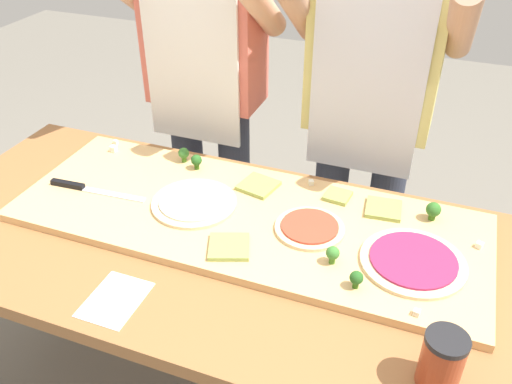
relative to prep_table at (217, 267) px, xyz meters
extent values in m
cube|color=brown|center=(-0.81, 0.35, -0.32)|extent=(0.07, 0.07, 0.76)
cube|color=brown|center=(0.81, 0.35, -0.32)|extent=(0.07, 0.07, 0.76)
cube|color=brown|center=(0.00, 0.00, 0.08)|extent=(1.75, 0.81, 0.04)
cube|color=tan|center=(0.05, 0.10, 0.11)|extent=(1.32, 0.50, 0.02)
cube|color=#B7BABF|center=(-0.35, 0.05, 0.13)|extent=(0.20, 0.03, 0.00)
cube|color=black|center=(-0.51, 0.04, 0.13)|extent=(0.11, 0.02, 0.02)
cylinder|color=beige|center=(0.23, 0.10, 0.13)|extent=(0.19, 0.19, 0.01)
cylinder|color=#BC3D28|center=(0.23, 0.10, 0.14)|extent=(0.16, 0.16, 0.01)
cylinder|color=beige|center=(-0.11, 0.10, 0.13)|extent=(0.25, 0.25, 0.01)
cylinder|color=beige|center=(-0.11, 0.10, 0.14)|extent=(0.20, 0.20, 0.01)
cylinder|color=beige|center=(0.51, 0.06, 0.13)|extent=(0.26, 0.26, 0.01)
cylinder|color=#9E234C|center=(0.51, 0.06, 0.14)|extent=(0.22, 0.22, 0.01)
cube|color=#899E4C|center=(0.03, 0.25, 0.13)|extent=(0.12, 0.12, 0.01)
cube|color=#899E4C|center=(0.41, 0.26, 0.13)|extent=(0.11, 0.11, 0.01)
cube|color=#899E4C|center=(0.27, 0.28, 0.13)|extent=(0.08, 0.08, 0.01)
cube|color=#899E4C|center=(0.06, -0.05, 0.13)|extent=(0.13, 0.13, 0.01)
cylinder|color=#2C5915|center=(0.40, -0.07, 0.14)|extent=(0.01, 0.01, 0.02)
sphere|color=#23561E|center=(0.40, -0.07, 0.16)|extent=(0.03, 0.03, 0.03)
cylinder|color=#2C5915|center=(-0.19, 0.28, 0.14)|extent=(0.02, 0.02, 0.02)
sphere|color=#23561E|center=(-0.19, 0.28, 0.16)|extent=(0.04, 0.04, 0.04)
cylinder|color=#366618|center=(0.54, 0.27, 0.14)|extent=(0.02, 0.02, 0.02)
sphere|color=#2D6623|center=(0.54, 0.27, 0.16)|extent=(0.04, 0.04, 0.04)
cylinder|color=#3F7220|center=(0.32, -0.01, 0.14)|extent=(0.02, 0.02, 0.02)
sphere|color=#38752D|center=(0.32, -0.01, 0.16)|extent=(0.03, 0.03, 0.03)
cylinder|color=#3F7220|center=(-0.25, 0.30, 0.14)|extent=(0.02, 0.02, 0.02)
sphere|color=#38752D|center=(-0.25, 0.30, 0.16)|extent=(0.03, 0.03, 0.03)
cube|color=silver|center=(-0.52, 0.33, 0.13)|extent=(0.01, 0.01, 0.01)
cube|color=white|center=(0.67, 0.18, 0.13)|extent=(0.02, 0.02, 0.02)
cube|color=silver|center=(0.18, 0.32, 0.13)|extent=(0.02, 0.02, 0.01)
cube|color=white|center=(-0.50, 0.28, 0.14)|extent=(0.02, 0.02, 0.02)
cube|color=silver|center=(0.54, -0.11, 0.13)|extent=(0.02, 0.02, 0.01)
cylinder|color=#99381E|center=(0.60, -0.26, 0.16)|extent=(0.08, 0.08, 0.12)
cylinder|color=black|center=(0.60, -0.26, 0.23)|extent=(0.09, 0.09, 0.01)
cube|color=white|center=(-0.13, -0.29, 0.10)|extent=(0.12, 0.16, 0.00)
cylinder|color=#333847|center=(-0.41, 0.61, -0.24)|extent=(0.12, 0.12, 0.90)
cylinder|color=#333847|center=(-0.21, 0.61, -0.24)|extent=(0.12, 0.12, 0.90)
cube|color=#DB6B5B|center=(-0.31, 0.61, 0.48)|extent=(0.40, 0.20, 0.55)
cube|color=white|center=(-0.31, 0.51, 0.40)|extent=(0.34, 0.01, 0.60)
cylinder|color=tan|center=(-0.08, 0.51, 0.60)|extent=(0.08, 0.39, 0.31)
cylinder|color=#333847|center=(0.18, 0.61, -0.24)|extent=(0.12, 0.12, 0.90)
cylinder|color=#333847|center=(0.38, 0.61, -0.24)|extent=(0.12, 0.12, 0.90)
cube|color=#D1C670|center=(0.28, 0.61, 0.48)|extent=(0.40, 0.20, 0.55)
cube|color=silver|center=(0.28, 0.51, 0.40)|extent=(0.34, 0.01, 0.60)
cylinder|color=tan|center=(0.05, 0.51, 0.60)|extent=(0.08, 0.39, 0.31)
cylinder|color=tan|center=(0.51, 0.51, 0.60)|extent=(0.08, 0.39, 0.31)
camera|label=1|loc=(0.51, -1.02, 1.02)|focal=37.70mm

